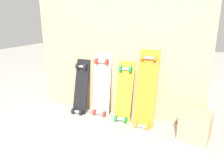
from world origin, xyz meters
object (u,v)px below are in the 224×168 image
Objects in this scene: skateboard_white at (102,87)px; skateboard_orange at (146,92)px; skateboard_black at (81,89)px; wooden_crate at (195,126)px; skateboard_yellow at (124,94)px.

skateboard_orange is at bearing -6.18° from skateboard_white.
skateboard_orange is at bearing -1.23° from skateboard_black.
skateboard_white is at bearing 170.34° from wooden_crate.
skateboard_orange is 0.59m from wooden_crate.
skateboard_black is at bearing 178.77° from skateboard_orange.
skateboard_black is 0.82m from skateboard_orange.
skateboard_orange is (0.82, -0.02, 0.08)m from skateboard_black.
skateboard_white is (0.27, 0.04, 0.04)m from skateboard_black.
skateboard_yellow is 0.82m from wooden_crate.
skateboard_white is at bearing 173.82° from skateboard_orange.
skateboard_orange reaches higher than skateboard_black.
skateboard_black is 1.36m from wooden_crate.
skateboard_orange reaches higher than skateboard_white.
skateboard_orange is (0.26, -0.02, 0.07)m from skateboard_yellow.
skateboard_yellow is at bearing -6.86° from skateboard_white.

